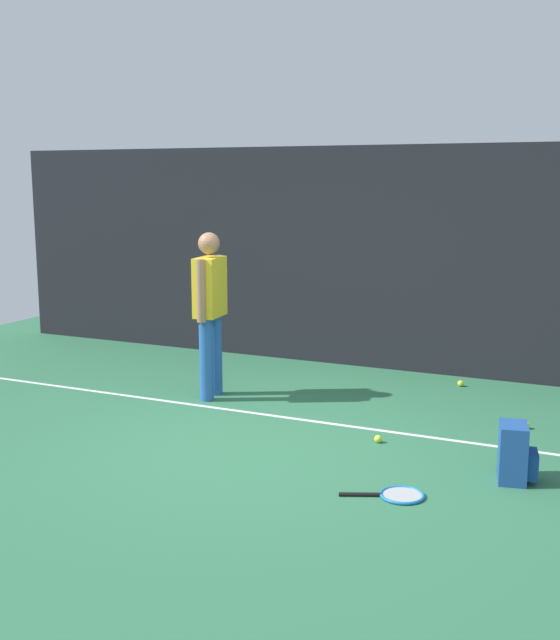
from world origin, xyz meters
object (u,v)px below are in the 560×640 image
(tennis_racket, at_px, (398,495))
(tennis_ball_mid_court, at_px, (526,425))
(tennis_player, at_px, (210,305))
(backpack, at_px, (515,454))
(tennis_ball_near_player, at_px, (378,439))
(tennis_ball_by_fence, at_px, (461,383))

(tennis_racket, height_order, tennis_ball_mid_court, tennis_ball_mid_court)
(tennis_player, distance_m, backpack, 3.43)
(tennis_player, distance_m, tennis_ball_near_player, 2.29)
(backpack, relative_size, tennis_ball_by_fence, 6.67)
(tennis_ball_near_player, height_order, tennis_ball_by_fence, same)
(tennis_player, xyz_separation_m, tennis_ball_by_fence, (2.26, 1.48, -0.93))
(tennis_ball_mid_court, bearing_deg, tennis_player, -175.04)
(tennis_ball_near_player, distance_m, tennis_ball_by_fence, 2.14)
(tennis_ball_mid_court, bearing_deg, backpack, -86.78)
(tennis_racket, bearing_deg, tennis_ball_near_player, 91.30)
(tennis_racket, height_order, tennis_ball_near_player, tennis_ball_near_player)
(tennis_racket, xyz_separation_m, backpack, (0.71, 0.65, 0.20))
(tennis_player, height_order, tennis_ball_by_fence, tennis_player)
(backpack, xyz_separation_m, tennis_ball_near_player, (-1.18, 0.39, -0.18))
(tennis_player, xyz_separation_m, tennis_ball_mid_court, (3.10, 0.27, -0.93))
(tennis_racket, xyz_separation_m, tennis_ball_mid_court, (0.63, 1.96, 0.02))
(backpack, bearing_deg, tennis_ball_near_player, 60.07)
(tennis_player, distance_m, tennis_ball_by_fence, 2.86)
(tennis_racket, bearing_deg, backpack, 19.44)
(tennis_racket, height_order, tennis_ball_by_fence, tennis_ball_by_fence)
(tennis_player, xyz_separation_m, backpack, (3.18, -1.04, -0.76))
(backpack, height_order, tennis_ball_by_fence, backpack)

